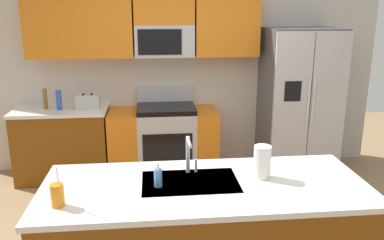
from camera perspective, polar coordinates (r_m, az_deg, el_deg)
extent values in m
cube|color=beige|center=(5.30, -1.63, 7.16)|extent=(5.20, 0.10, 2.60)
cube|color=orange|center=(5.14, -18.81, 12.25)|extent=(0.70, 0.32, 0.70)
cube|color=orange|center=(5.04, -11.67, 12.70)|extent=(0.56, 0.32, 0.70)
cube|color=orange|center=(5.11, 4.93, 12.99)|extent=(0.78, 0.32, 0.70)
cube|color=#B7BABF|center=(5.03, -3.94, 11.15)|extent=(0.72, 0.32, 0.38)
cube|color=black|center=(4.87, -4.59, 10.98)|extent=(0.52, 0.01, 0.30)
cube|color=orange|center=(5.02, -4.02, 15.14)|extent=(0.72, 0.32, 0.32)
cube|color=brown|center=(5.27, -17.79, -3.41)|extent=(1.10, 0.60, 0.86)
cube|color=silver|center=(5.14, -18.21, 1.33)|extent=(1.13, 0.63, 0.04)
cube|color=#B7BABF|center=(5.16, -3.62, -3.19)|extent=(0.72, 0.60, 0.84)
cube|color=black|center=(4.86, -3.48, -4.02)|extent=(0.60, 0.01, 0.36)
cube|color=black|center=(5.03, -3.71, 1.66)|extent=(0.72, 0.60, 0.06)
cube|color=#B7BABF|center=(5.26, -3.85, 3.75)|extent=(0.72, 0.06, 0.20)
cube|color=orange|center=(5.16, -9.63, -3.35)|extent=(0.36, 0.60, 0.84)
cube|color=orange|center=(5.20, 1.90, -3.01)|extent=(0.28, 0.60, 0.84)
cube|color=#4C4F54|center=(5.30, 14.86, 2.51)|extent=(0.90, 0.70, 1.85)
cube|color=#B7BABF|center=(4.89, 13.88, 1.48)|extent=(0.44, 0.04, 1.81)
cube|color=#B7BABF|center=(5.05, 18.69, 1.57)|extent=(0.44, 0.04, 1.81)
cylinder|color=silver|center=(4.91, 16.21, 2.48)|extent=(0.02, 0.02, 0.60)
cylinder|color=silver|center=(4.93, 16.86, 2.49)|extent=(0.02, 0.02, 0.60)
cube|color=black|center=(4.82, 14.14, 3.97)|extent=(0.20, 0.00, 0.24)
cube|color=silver|center=(2.85, 1.86, -9.43)|extent=(2.28, 0.93, 0.04)
cube|color=#B7BABF|center=(2.88, -0.27, -9.01)|extent=(0.68, 0.44, 0.03)
cube|color=#B7BABF|center=(5.01, -14.56, 2.54)|extent=(0.28, 0.16, 0.18)
cube|color=black|center=(5.00, -15.19, 3.50)|extent=(0.03, 0.11, 0.01)
cube|color=black|center=(4.98, -14.06, 3.54)|extent=(0.03, 0.11, 0.01)
cylinder|color=brown|center=(5.15, -20.14, 2.83)|extent=(0.05, 0.05, 0.25)
cylinder|color=blue|center=(5.06, -18.38, 2.69)|extent=(0.07, 0.07, 0.23)
cylinder|color=#B7BABF|center=(2.98, -0.59, -4.94)|extent=(0.03, 0.03, 0.28)
cylinder|color=#B7BABF|center=(2.84, -0.41, -3.19)|extent=(0.02, 0.20, 0.02)
cylinder|color=#B7BABF|center=(3.02, 0.56, -6.49)|extent=(0.02, 0.02, 0.10)
cylinder|color=orange|center=(2.65, -18.59, -10.11)|extent=(0.08, 0.08, 0.15)
cylinder|color=white|center=(2.60, -18.56, -7.66)|extent=(0.01, 0.03, 0.14)
cylinder|color=#4C8CD8|center=(2.79, -4.85, -8.18)|extent=(0.06, 0.06, 0.13)
cylinder|color=white|center=(2.75, -4.89, -6.56)|extent=(0.02, 0.02, 0.04)
cylinder|color=white|center=(2.94, 9.93, -5.89)|extent=(0.12, 0.12, 0.24)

